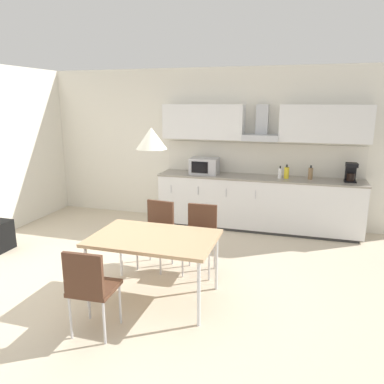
% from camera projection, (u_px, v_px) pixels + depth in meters
% --- Properties ---
extents(ground_plane, '(8.80, 8.18, 0.02)m').
position_uv_depth(ground_plane, '(143.00, 284.00, 4.56)').
color(ground_plane, beige).
extents(wall_back, '(7.04, 0.10, 2.73)m').
position_uv_depth(wall_back, '(203.00, 146.00, 6.82)').
color(wall_back, silver).
rests_on(wall_back, ground_plane).
extents(kitchen_counter, '(3.42, 0.62, 0.92)m').
position_uv_depth(kitchen_counter, '(257.00, 203.00, 6.41)').
color(kitchen_counter, '#333333').
rests_on(kitchen_counter, ground_plane).
extents(backsplash_tile, '(3.40, 0.02, 0.53)m').
position_uv_depth(backsplash_tile, '(261.00, 159.00, 6.51)').
color(backsplash_tile, silver).
rests_on(backsplash_tile, kitchen_counter).
extents(upper_wall_cabinets, '(3.40, 0.40, 0.59)m').
position_uv_depth(upper_wall_cabinets, '(262.00, 123.00, 6.22)').
color(upper_wall_cabinets, silver).
extents(microwave, '(0.48, 0.35, 0.28)m').
position_uv_depth(microwave, '(204.00, 166.00, 6.53)').
color(microwave, '#ADADB2').
rests_on(microwave, kitchen_counter).
extents(coffee_maker, '(0.18, 0.19, 0.30)m').
position_uv_depth(coffee_maker, '(351.00, 172.00, 5.89)').
color(coffee_maker, black).
rests_on(coffee_maker, kitchen_counter).
extents(bottle_yellow, '(0.08, 0.08, 0.23)m').
position_uv_depth(bottle_yellow, '(286.00, 173.00, 6.15)').
color(bottle_yellow, yellow).
rests_on(bottle_yellow, kitchen_counter).
extents(bottle_white, '(0.06, 0.06, 0.21)m').
position_uv_depth(bottle_white, '(280.00, 173.00, 6.16)').
color(bottle_white, white).
rests_on(bottle_white, kitchen_counter).
extents(bottle_brown, '(0.07, 0.07, 0.23)m').
position_uv_depth(bottle_brown, '(310.00, 173.00, 6.07)').
color(bottle_brown, brown).
rests_on(bottle_brown, kitchen_counter).
extents(dining_table, '(1.35, 0.89, 0.73)m').
position_uv_depth(dining_table, '(154.00, 240.00, 4.06)').
color(dining_table, tan).
rests_on(dining_table, ground_plane).
extents(chair_near_left, '(0.42, 0.42, 0.87)m').
position_uv_depth(chair_near_left, '(90.00, 284.00, 3.42)').
color(chair_near_left, '#4C2D1E').
rests_on(chair_near_left, ground_plane).
extents(chair_far_right, '(0.41, 0.41, 0.87)m').
position_uv_depth(chair_far_right, '(201.00, 232.00, 4.78)').
color(chair_far_right, '#4C2D1E').
rests_on(chair_far_right, ground_plane).
extents(chair_far_left, '(0.44, 0.44, 0.87)m').
position_uv_depth(chair_far_left, '(157.00, 227.00, 4.95)').
color(chair_far_left, '#4C2D1E').
rests_on(chair_far_left, ground_plane).
extents(pendant_lamp, '(0.32, 0.32, 0.22)m').
position_uv_depth(pendant_lamp, '(151.00, 138.00, 3.80)').
color(pendant_lamp, silver).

